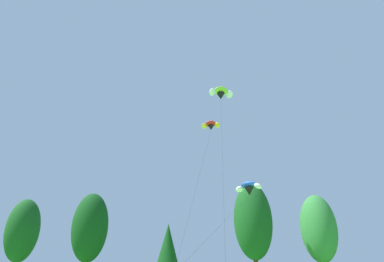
{
  "coord_description": "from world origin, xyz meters",
  "views": [
    {
      "loc": [
        2.65,
        0.59,
        2.08
      ],
      "look_at": [
        0.73,
        23.3,
        11.74
      ],
      "focal_mm": 30.24,
      "sensor_mm": 36.0,
      "label": 1
    }
  ],
  "objects": [
    {
      "name": "parafoil_kite_far_blue_white",
      "position": [
        6.29,
        40.29,
        11.12
      ],
      "size": [
        9.5,
        10.98,
        10.38
      ],
      "color": "blue"
    },
    {
      "name": "treeline_tree_e",
      "position": [
        7.44,
        49.82,
        8.44
      ],
      "size": [
        5.56,
        5.56,
        13.94
      ],
      "color": "#472D19",
      "rests_on": "ground_plane"
    },
    {
      "name": "treeline_tree_b",
      "position": [
        -29.83,
        53.33,
        7.79
      ],
      "size": [
        5.27,
        5.27,
        12.87
      ],
      "color": "#472D19",
      "rests_on": "ground_plane"
    },
    {
      "name": "treeline_tree_c",
      "position": [
        -16.41,
        48.27,
        7.58
      ],
      "size": [
        5.18,
        5.18,
        12.52
      ],
      "color": "#472D19",
      "rests_on": "ground_plane"
    },
    {
      "name": "treeline_tree_d",
      "position": [
        -5.38,
        52.04,
        5.27
      ],
      "size": [
        3.45,
        3.45,
        8.41
      ],
      "color": "#472D19",
      "rests_on": "ground_plane"
    },
    {
      "name": "parafoil_kite_high_red_yellow",
      "position": [
        1.68,
        47.55,
        22.88
      ],
      "size": [
        4.7,
        17.47,
        22.09
      ],
      "color": "red"
    },
    {
      "name": "parafoil_kite_mid_lime_white",
      "position": [
        3.37,
        41.8,
        25.41
      ],
      "size": [
        3.79,
        14.81,
        24.82
      ],
      "color": "#93D633"
    },
    {
      "name": "treeline_tree_f",
      "position": [
        16.87,
        50.66,
        7.37
      ],
      "size": [
        5.09,
        5.09,
        12.18
      ],
      "color": "#472D19",
      "rests_on": "ground_plane"
    }
  ]
}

